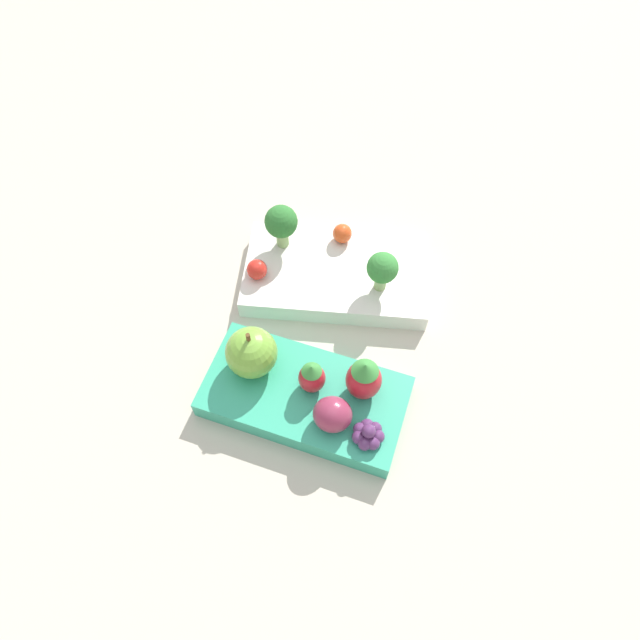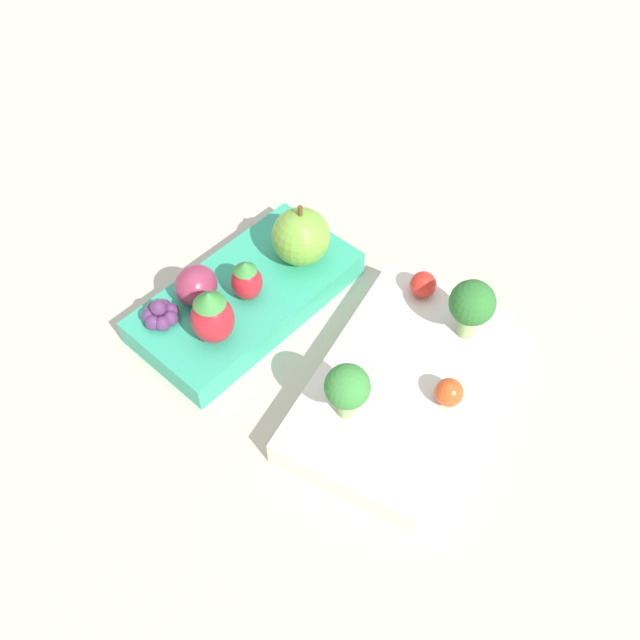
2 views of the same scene
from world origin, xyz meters
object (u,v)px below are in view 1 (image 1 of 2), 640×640
Objects in this scene: apple at (251,353)px; strawberry_1 at (307,376)px; broccoli_floret_1 at (382,269)px; strawberry_0 at (364,378)px; grape_cluster at (368,434)px; cherry_tomato_1 at (342,233)px; bento_box_fruit at (305,396)px; broccoli_floret_0 at (281,223)px; cherry_tomato_0 at (257,269)px; bento_box_savoury at (333,274)px; plum at (333,414)px.

apple is 0.06m from strawberry_1.
broccoli_floret_1 is 0.12m from strawberry_0.
grape_cluster is at bearing -86.77° from broccoli_floret_1.
bento_box_fruit is at bearing -91.77° from cherry_tomato_1.
broccoli_floret_0 reaches higher than cherry_tomato_0.
bento_box_savoury is at bearing 108.57° from grape_cluster.
broccoli_floret_1 is at bearing 67.43° from bento_box_fruit.
cherry_tomato_0 reaches higher than bento_box_fruit.
strawberry_0 is at bearing 103.78° from grape_cluster.
cherry_tomato_0 is 0.18m from strawberry_0.
apple is 0.10m from plum.
broccoli_floret_0 reaches higher than bento_box_fruit.
apple reaches higher than broccoli_floret_1.
strawberry_0 is 0.05m from grape_cluster.
broccoli_floret_1 is at bearing -19.16° from broccoli_floret_0.
apple is at bearing 160.45° from bento_box_fruit.
grape_cluster is (0.13, -0.21, -0.03)m from broccoli_floret_0.
bento_box_savoury is 1.01× the size of bento_box_fruit.
cherry_tomato_1 reaches higher than bento_box_fruit.
bento_box_fruit is 0.05m from plum.
apple reaches higher than broccoli_floret_0.
apple reaches higher than bento_box_fruit.
strawberry_1 is 1.09× the size of plum.
strawberry_0 is at bearing -90.84° from broccoli_floret_1.
strawberry_0 reaches higher than plum.
cherry_tomato_0 and cherry_tomato_1 have the same top height.
bento_box_savoury is 3.57× the size of apple.
cherry_tomato_1 is at bearing 96.62° from plum.
cherry_tomato_1 is 0.19m from strawberry_1.
strawberry_1 reaches higher than plum.
broccoli_floret_1 is at bearing -48.78° from cherry_tomato_1.
strawberry_0 reaches higher than bento_box_fruit.
broccoli_floret_0 is 2.56× the size of cherry_tomato_1.
strawberry_1 is at bearing -90.69° from bento_box_savoury.
broccoli_floret_1 is at bearing 66.72° from strawberry_1.
apple reaches higher than bento_box_savoury.
bento_box_fruit is 9.64× the size of cherry_tomato_1.
cherry_tomato_0 is at bearing -141.33° from cherry_tomato_1.
cherry_tomato_0 is at bearing 131.31° from grape_cluster.
broccoli_floret_0 is at bearing 109.67° from strawberry_1.
bento_box_fruit is 3.97× the size of strawberry_0.
bento_box_savoury is 4.02× the size of strawberry_0.
broccoli_floret_0 is 1.09× the size of broccoli_floret_1.
bento_box_savoury is at bearing -94.30° from cherry_tomato_1.
bento_box_savoury is 0.05m from cherry_tomato_1.
cherry_tomato_0 is 0.61× the size of plum.
apple is 0.11m from strawberry_0.
grape_cluster is (0.14, -0.16, -0.00)m from cherry_tomato_0.
bento_box_fruit is 0.08m from grape_cluster.
bento_box_fruit is 3.52× the size of apple.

